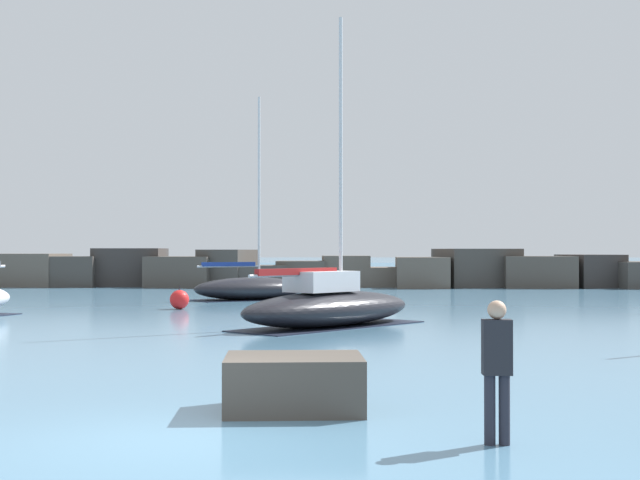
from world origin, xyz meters
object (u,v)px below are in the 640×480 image
Objects in this scene: sailboat_moored_1 at (251,288)px; person_on_rocks at (497,363)px; mooring_buoy_orange_near at (179,300)px; sailboat_moored_0 at (329,306)px.

sailboat_moored_1 is 5.58× the size of person_on_rocks.
sailboat_moored_1 is 7.42m from mooring_buoy_orange_near.
mooring_buoy_orange_near is at bearing 108.83° from person_on_rocks.
sailboat_moored_0 is 15.85m from sailboat_moored_1.
sailboat_moored_0 is at bearing 97.88° from person_on_rocks.
sailboat_moored_1 is at bearing 72.70° from mooring_buoy_orange_near.
sailboat_moored_0 is at bearing -75.13° from sailboat_moored_1.
mooring_buoy_orange_near is (-2.21, -7.08, -0.19)m from sailboat_moored_1.
sailboat_moored_1 is at bearing 104.87° from sailboat_moored_0.
sailboat_moored_1 reaches higher than sailboat_moored_0.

